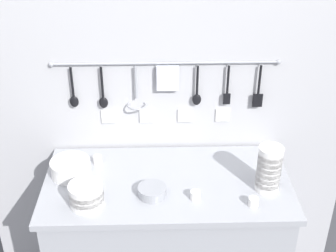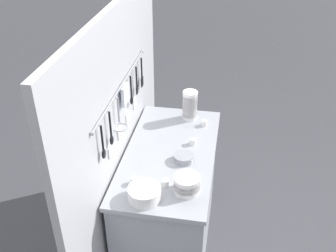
{
  "view_description": "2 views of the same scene",
  "coord_description": "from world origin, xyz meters",
  "px_view_note": "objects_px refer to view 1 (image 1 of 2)",
  "views": [
    {
      "loc": [
        -0.05,
        -1.79,
        2.27
      ],
      "look_at": [
        0.0,
        0.04,
        1.21
      ],
      "focal_mm": 50.0,
      "sensor_mm": 36.0,
      "label": 1
    },
    {
      "loc": [
        -2.08,
        -0.35,
        2.5
      ],
      "look_at": [
        0.05,
        0.02,
        1.11
      ],
      "focal_mm": 42.0,
      "sensor_mm": 36.0,
      "label": 2
    }
  ],
  "objects_px": {
    "cup_back_left": "(253,202)",
    "cup_mid_row": "(195,195)",
    "plate_stack": "(71,168)",
    "cup_back_right": "(98,160)",
    "cup_beside_plates": "(96,182)",
    "steel_mixing_bowl": "(152,191)",
    "bowl_stack_tall_left": "(86,195)",
    "bowl_stack_wide_centre": "(269,169)"
  },
  "relations": [
    {
      "from": "bowl_stack_wide_centre",
      "to": "cup_beside_plates",
      "type": "height_order",
      "value": "bowl_stack_wide_centre"
    },
    {
      "from": "bowl_stack_tall_left",
      "to": "steel_mixing_bowl",
      "type": "height_order",
      "value": "bowl_stack_tall_left"
    },
    {
      "from": "plate_stack",
      "to": "cup_beside_plates",
      "type": "height_order",
      "value": "plate_stack"
    },
    {
      "from": "plate_stack",
      "to": "cup_beside_plates",
      "type": "xyz_separation_m",
      "value": [
        0.13,
        -0.1,
        -0.02
      ]
    },
    {
      "from": "cup_mid_row",
      "to": "cup_beside_plates",
      "type": "xyz_separation_m",
      "value": [
        -0.45,
        0.11,
        0.0
      ]
    },
    {
      "from": "steel_mixing_bowl",
      "to": "cup_back_right",
      "type": "relative_size",
      "value": 2.91
    },
    {
      "from": "cup_mid_row",
      "to": "cup_back_right",
      "type": "relative_size",
      "value": 1.0
    },
    {
      "from": "bowl_stack_wide_centre",
      "to": "cup_back_left",
      "type": "xyz_separation_m",
      "value": [
        -0.08,
        -0.12,
        -0.09
      ]
    },
    {
      "from": "bowl_stack_tall_left",
      "to": "cup_back_left",
      "type": "relative_size",
      "value": 3.38
    },
    {
      "from": "steel_mixing_bowl",
      "to": "cup_back_left",
      "type": "relative_size",
      "value": 2.91
    },
    {
      "from": "cup_beside_plates",
      "to": "cup_back_left",
      "type": "bearing_deg",
      "value": -12.83
    },
    {
      "from": "cup_mid_row",
      "to": "plate_stack",
      "type": "bearing_deg",
      "value": 160.68
    },
    {
      "from": "cup_back_left",
      "to": "cup_mid_row",
      "type": "bearing_deg",
      "value": 167.98
    },
    {
      "from": "bowl_stack_wide_centre",
      "to": "cup_beside_plates",
      "type": "bearing_deg",
      "value": 176.93
    },
    {
      "from": "plate_stack",
      "to": "cup_back_left",
      "type": "distance_m",
      "value": 0.87
    },
    {
      "from": "plate_stack",
      "to": "cup_mid_row",
      "type": "distance_m",
      "value": 0.62
    },
    {
      "from": "bowl_stack_tall_left",
      "to": "steel_mixing_bowl",
      "type": "xyz_separation_m",
      "value": [
        0.29,
        0.06,
        -0.03
      ]
    },
    {
      "from": "plate_stack",
      "to": "bowl_stack_tall_left",
      "type": "bearing_deg",
      "value": -65.42
    },
    {
      "from": "bowl_stack_tall_left",
      "to": "steel_mixing_bowl",
      "type": "distance_m",
      "value": 0.29
    },
    {
      "from": "plate_stack",
      "to": "cup_back_left",
      "type": "height_order",
      "value": "plate_stack"
    },
    {
      "from": "bowl_stack_wide_centre",
      "to": "cup_beside_plates",
      "type": "xyz_separation_m",
      "value": [
        -0.79,
        0.04,
        -0.09
      ]
    },
    {
      "from": "cup_back_left",
      "to": "cup_back_right",
      "type": "bearing_deg",
      "value": 154.05
    },
    {
      "from": "cup_mid_row",
      "to": "cup_beside_plates",
      "type": "distance_m",
      "value": 0.47
    },
    {
      "from": "cup_back_left",
      "to": "bowl_stack_tall_left",
      "type": "bearing_deg",
      "value": 177.64
    },
    {
      "from": "cup_beside_plates",
      "to": "bowl_stack_wide_centre",
      "type": "bearing_deg",
      "value": -3.07
    },
    {
      "from": "cup_back_left",
      "to": "cup_mid_row",
      "type": "height_order",
      "value": "same"
    },
    {
      "from": "cup_beside_plates",
      "to": "cup_back_right",
      "type": "distance_m",
      "value": 0.19
    },
    {
      "from": "cup_back_left",
      "to": "cup_mid_row",
      "type": "distance_m",
      "value": 0.26
    },
    {
      "from": "cup_beside_plates",
      "to": "cup_back_right",
      "type": "bearing_deg",
      "value": 93.47
    },
    {
      "from": "bowl_stack_wide_centre",
      "to": "cup_mid_row",
      "type": "xyz_separation_m",
      "value": [
        -0.34,
        -0.06,
        -0.09
      ]
    },
    {
      "from": "bowl_stack_tall_left",
      "to": "cup_beside_plates",
      "type": "distance_m",
      "value": 0.14
    },
    {
      "from": "bowl_stack_tall_left",
      "to": "cup_beside_plates",
      "type": "bearing_deg",
      "value": 79.03
    },
    {
      "from": "steel_mixing_bowl",
      "to": "cup_back_right",
      "type": "xyz_separation_m",
      "value": [
        -0.27,
        0.26,
        -0.0
      ]
    },
    {
      "from": "bowl_stack_tall_left",
      "to": "bowl_stack_wide_centre",
      "type": "xyz_separation_m",
      "value": [
        0.82,
        0.09,
        0.06
      ]
    },
    {
      "from": "plate_stack",
      "to": "cup_back_right",
      "type": "xyz_separation_m",
      "value": [
        0.12,
        0.09,
        -0.02
      ]
    },
    {
      "from": "cup_back_left",
      "to": "cup_beside_plates",
      "type": "bearing_deg",
      "value": 167.17
    },
    {
      "from": "bowl_stack_tall_left",
      "to": "steel_mixing_bowl",
      "type": "relative_size",
      "value": 1.16
    },
    {
      "from": "plate_stack",
      "to": "cup_back_right",
      "type": "relative_size",
      "value": 4.25
    },
    {
      "from": "bowl_stack_tall_left",
      "to": "plate_stack",
      "type": "height_order",
      "value": "bowl_stack_tall_left"
    },
    {
      "from": "steel_mixing_bowl",
      "to": "cup_back_right",
      "type": "bearing_deg",
      "value": 136.29
    },
    {
      "from": "steel_mixing_bowl",
      "to": "bowl_stack_tall_left",
      "type": "bearing_deg",
      "value": -168.63
    },
    {
      "from": "steel_mixing_bowl",
      "to": "cup_back_left",
      "type": "height_order",
      "value": "steel_mixing_bowl"
    }
  ]
}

